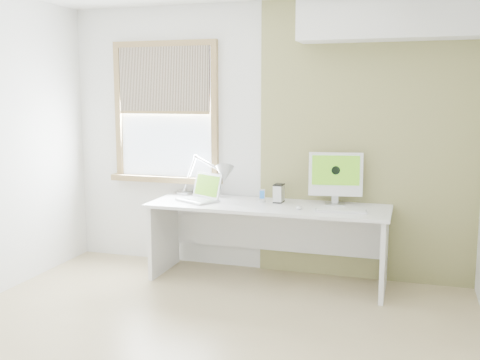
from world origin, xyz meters
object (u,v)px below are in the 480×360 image
at_px(laptop, 202,194).
at_px(external_drive, 279,193).
at_px(desk_lamp, 217,176).
at_px(imac, 336,175).
at_px(desk, 269,224).

height_order(laptop, external_drive, laptop).
height_order(desk_lamp, imac, imac).
xyz_separation_m(desk_lamp, imac, (1.15, 0.01, 0.05)).
bearing_deg(desk_lamp, external_drive, -4.78).
bearing_deg(desk, imac, 13.85).
xyz_separation_m(external_drive, imac, (0.51, 0.06, 0.18)).
height_order(external_drive, imac, imac).
relative_size(desk, laptop, 4.78).
bearing_deg(external_drive, desk, -130.83).
bearing_deg(desk, desk_lamp, 166.81).
distance_m(laptop, imac, 1.27).
bearing_deg(imac, laptop, -171.11).
bearing_deg(desk_lamp, imac, 0.55).
relative_size(laptop, external_drive, 2.66).
height_order(desk, desk_lamp, desk_lamp).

